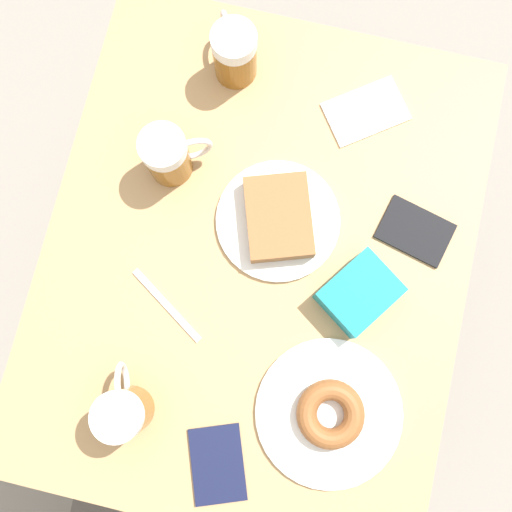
# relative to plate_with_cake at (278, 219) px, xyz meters

# --- Properties ---
(ground_plane) EXTENTS (8.00, 8.00, 0.00)m
(ground_plane) POSITION_rel_plate_with_cake_xyz_m (0.02, 0.07, -0.79)
(ground_plane) COLOR gray
(table) EXTENTS (0.76, 0.95, 0.77)m
(table) POSITION_rel_plate_with_cake_xyz_m (0.02, 0.07, -0.09)
(table) COLOR tan
(table) RESTS_ON ground_plane
(plate_with_cake) EXTENTS (0.23, 0.23, 0.05)m
(plate_with_cake) POSITION_rel_plate_with_cake_xyz_m (0.00, 0.00, 0.00)
(plate_with_cake) COLOR white
(plate_with_cake) RESTS_ON table
(plate_with_donut) EXTENTS (0.25, 0.25, 0.05)m
(plate_with_donut) POSITION_rel_plate_with_cake_xyz_m (-0.16, 0.31, -0.00)
(plate_with_donut) COLOR white
(plate_with_donut) RESTS_ON table
(beer_mug_left) EXTENTS (0.09, 0.12, 0.12)m
(beer_mug_left) POSITION_rel_plate_with_cake_xyz_m (0.15, -0.27, 0.04)
(beer_mug_left) COLOR #8C5619
(beer_mug_left) RESTS_ON table
(beer_mug_center) EXTENTS (0.08, 0.12, 0.12)m
(beer_mug_center) POSITION_rel_plate_with_cake_xyz_m (0.17, 0.38, 0.04)
(beer_mug_center) COLOR #8C5619
(beer_mug_center) RESTS_ON table
(beer_mug_right) EXTENTS (0.12, 0.09, 0.12)m
(beer_mug_right) POSITION_rel_plate_with_cake_xyz_m (0.21, -0.06, 0.04)
(beer_mug_right) COLOR #8C5619
(beer_mug_right) RESTS_ON table
(napkin_folded) EXTENTS (0.17, 0.16, 0.00)m
(napkin_folded) POSITION_rel_plate_with_cake_xyz_m (-0.11, -0.24, -0.02)
(napkin_folded) COLOR white
(napkin_folded) RESTS_ON table
(fork) EXTENTS (0.15, 0.10, 0.00)m
(fork) POSITION_rel_plate_with_cake_xyz_m (0.16, 0.19, -0.02)
(fork) COLOR silver
(fork) RESTS_ON table
(passport_near_edge) EXTENTS (0.13, 0.15, 0.01)m
(passport_near_edge) POSITION_rel_plate_with_cake_xyz_m (0.00, 0.44, -0.02)
(passport_near_edge) COLOR #141938
(passport_near_edge) RESTS_ON table
(passport_far_edge) EXTENTS (0.14, 0.12, 0.01)m
(passport_far_edge) POSITION_rel_plate_with_cake_xyz_m (-0.25, -0.04, -0.02)
(passport_far_edge) COLOR black
(passport_far_edge) RESTS_ON table
(blue_pouch) EXTENTS (0.15, 0.16, 0.06)m
(blue_pouch) POSITION_rel_plate_with_cake_xyz_m (-0.17, 0.10, 0.01)
(blue_pouch) COLOR teal
(blue_pouch) RESTS_ON table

